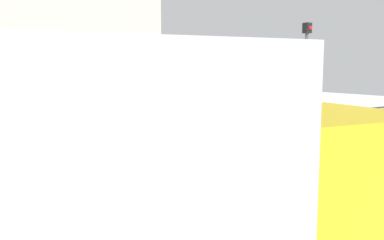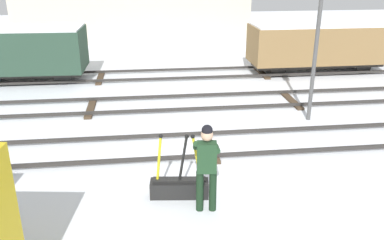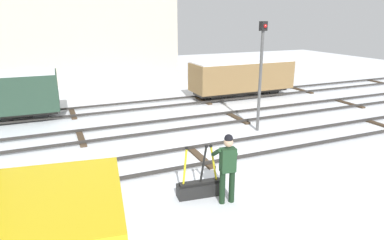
# 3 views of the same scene
# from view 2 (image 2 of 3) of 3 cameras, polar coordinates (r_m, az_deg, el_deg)

# --- Properties ---
(ground_plane) EXTENTS (60.00, 60.00, 0.00)m
(ground_plane) POSITION_cam_2_polar(r_m,az_deg,el_deg) (11.22, 2.49, -3.86)
(ground_plane) COLOR silver
(track_main_line) EXTENTS (44.00, 1.94, 0.18)m
(track_main_line) POSITION_cam_2_polar(r_m,az_deg,el_deg) (11.17, 2.50, -3.36)
(track_main_line) COLOR #2D2B28
(track_main_line) RESTS_ON ground_plane
(track_siding_near) EXTENTS (44.00, 1.94, 0.18)m
(track_siding_near) POSITION_cam_2_polar(r_m,az_deg,el_deg) (14.42, 0.24, 2.45)
(track_siding_near) COLOR #2D2B28
(track_siding_near) RESTS_ON ground_plane
(track_siding_far) EXTENTS (44.00, 1.94, 0.18)m
(track_siding_far) POSITION_cam_2_polar(r_m,az_deg,el_deg) (18.06, -1.29, 6.35)
(track_siding_far) COLOR #2D2B28
(track_siding_far) RESTS_ON ground_plane
(switch_lever_frame) EXTENTS (1.27, 0.50, 1.45)m
(switch_lever_frame) POSITION_cam_2_polar(r_m,az_deg,el_deg) (8.95, -1.75, -9.03)
(switch_lever_frame) COLOR black
(switch_lever_frame) RESTS_ON ground_plane
(rail_worker) EXTENTS (0.59, 0.70, 1.86)m
(rail_worker) POSITION_cam_2_polar(r_m,az_deg,el_deg) (8.13, 2.02, -5.83)
(rail_worker) COLOR black
(rail_worker) RESTS_ON ground_plane
(signal_post) EXTENTS (0.24, 0.32, 4.43)m
(signal_post) POSITION_cam_2_polar(r_m,az_deg,el_deg) (12.98, 16.85, 11.12)
(signal_post) COLOR #4C4C4C
(signal_post) RESTS_ON ground_plane
(freight_car_near_switch) EXTENTS (6.02, 2.04, 2.14)m
(freight_car_near_switch) POSITION_cam_2_polar(r_m,az_deg,el_deg) (19.32, 17.00, 9.91)
(freight_car_near_switch) COLOR #2D2B28
(freight_car_near_switch) RESTS_ON ground_plane
(freight_car_far_end) EXTENTS (4.89, 2.37, 2.22)m
(freight_car_far_end) POSITION_cam_2_polar(r_m,az_deg,el_deg) (18.33, -22.13, 8.82)
(freight_car_far_end) COLOR #2D2B28
(freight_car_far_end) RESTS_ON ground_plane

